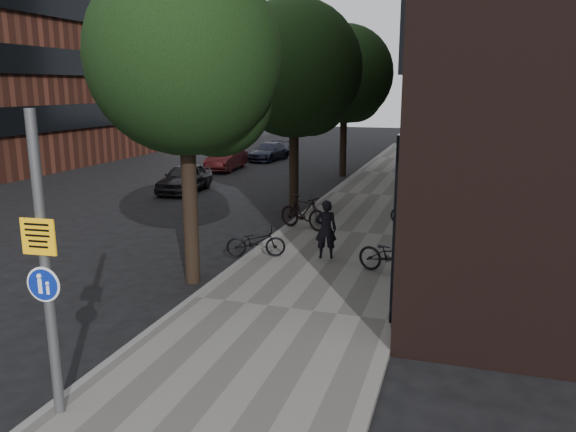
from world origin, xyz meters
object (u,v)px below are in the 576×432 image
at_px(pedestrian, 326,229).
at_px(parked_bike_facade_near, 392,256).
at_px(signpost, 46,268).
at_px(parked_car_near, 185,178).

height_order(pedestrian, parked_bike_facade_near, pedestrian).
xyz_separation_m(signpost, parked_bike_facade_near, (3.76, 7.48, -1.67)).
height_order(signpost, parked_car_near, signpost).
bearing_deg(parked_car_near, signpost, -71.20).
bearing_deg(signpost, pedestrian, 72.45).
height_order(pedestrian, parked_car_near, pedestrian).
bearing_deg(parked_bike_facade_near, pedestrian, 84.91).
bearing_deg(pedestrian, parked_car_near, -59.59).
relative_size(pedestrian, parked_car_near, 0.43).
relative_size(parked_bike_facade_near, parked_car_near, 0.49).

